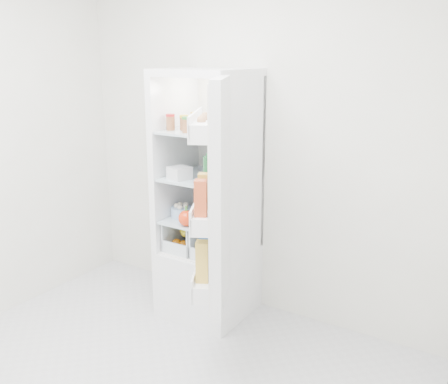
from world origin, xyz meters
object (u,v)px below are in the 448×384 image
Objects in this scene: refrigerator at (211,226)px; mushroom_bowl at (182,212)px; fridge_door at (216,199)px; red_cabbage at (229,206)px.

refrigerator is 11.53× the size of mushroom_bowl.
refrigerator is 1.38× the size of fridge_door.
mushroom_bowl is at bearing 25.10° from fridge_door.
red_cabbage is 0.35m from mushroom_bowl.
fridge_door is at bearing -37.55° from mushroom_bowl.
fridge_door reaches higher than red_cabbage.
fridge_door reaches higher than mushroom_bowl.
refrigerator is 0.25m from mushroom_bowl.
red_cabbage is 0.13× the size of fridge_door.
refrigerator reaches higher than red_cabbage.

